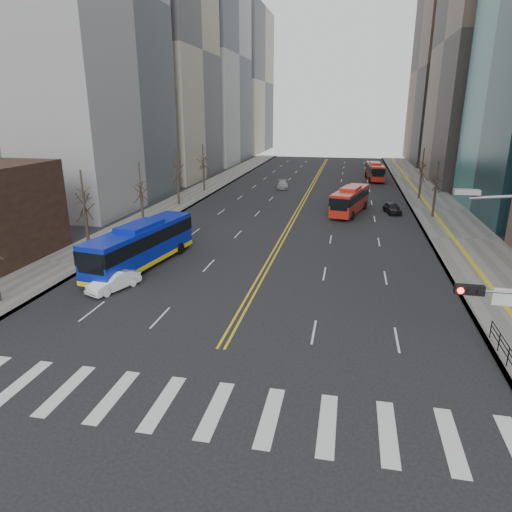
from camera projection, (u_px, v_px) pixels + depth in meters
The scene contains 15 objects.
ground at pixel (189, 406), 19.60m from camera, with size 220.00×220.00×0.00m, color black.
sidewalk_right at pixel (438, 209), 58.19m from camera, with size 7.00×130.00×0.15m, color slate.
sidewalk_left at pixel (186, 199), 64.71m from camera, with size 5.00×130.00×0.15m, color slate.
crosswalk at pixel (189, 406), 19.60m from camera, with size 26.70×4.00×0.01m.
centerline at pixel (309, 192), 70.89m from camera, with size 0.55×100.00×0.01m.
office_towers at pixel (322, 36), 76.14m from camera, with size 83.00×134.00×58.00m.
pedestrian_railing at pixel (509, 354), 22.20m from camera, with size 0.06×6.06×1.02m.
street_trees at pixel (230, 177), 51.71m from camera, with size 35.20×47.20×7.60m.
blue_bus at pixel (141, 244), 36.62m from camera, with size 4.40×12.54×3.57m.
red_bus_near at pixel (350, 199), 55.56m from camera, with size 4.73×10.49×3.27m.
red_bus_far at pixel (375, 170), 82.07m from camera, with size 3.13×10.14×3.20m.
car_white at pixel (114, 281), 32.05m from camera, with size 1.39×3.99×1.32m, color white.
car_dark_mid at pixel (392, 208), 55.91m from camera, with size 1.55×3.85×1.31m, color black.
car_silver at pixel (282, 184), 73.74m from camera, with size 1.75×4.30×1.25m, color gray.
car_dark_far at pixel (377, 169), 92.28m from camera, with size 2.05×4.46×1.24m, color black.
Camera 1 is at (6.20, -15.76, 12.16)m, focal length 32.00 mm.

